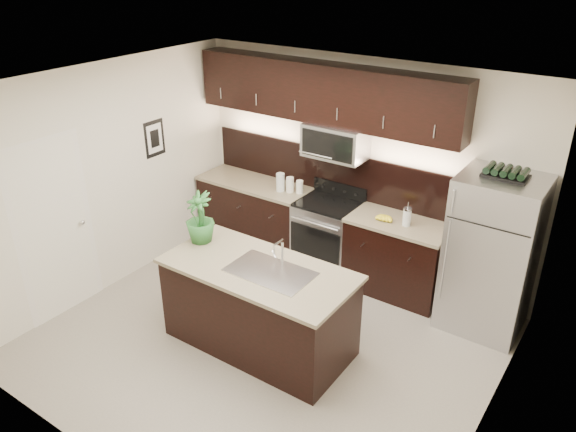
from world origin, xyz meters
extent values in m
plane|color=gray|center=(0.00, 0.00, 0.00)|extent=(4.50, 4.50, 0.00)
cube|color=silver|center=(0.00, 2.00, 1.35)|extent=(4.50, 0.02, 2.70)
cube|color=silver|center=(0.00, -2.00, 1.35)|extent=(4.50, 0.02, 2.70)
cube|color=silver|center=(-2.25, 0.00, 1.35)|extent=(0.02, 4.00, 2.70)
cube|color=silver|center=(2.25, 0.00, 1.35)|extent=(0.02, 4.00, 2.70)
cube|color=white|center=(0.00, 0.00, 2.70)|extent=(4.50, 4.00, 0.02)
cube|color=white|center=(-2.23, -0.80, 1.01)|extent=(0.04, 0.80, 2.02)
sphere|color=silver|center=(-2.20, -0.48, 1.00)|extent=(0.06, 0.06, 0.06)
cube|color=black|center=(-2.24, 0.75, 1.65)|extent=(0.01, 0.32, 0.46)
cube|color=white|center=(-2.23, 0.75, 1.65)|extent=(0.00, 0.24, 0.36)
cube|color=black|center=(-1.42, 1.69, 0.45)|extent=(1.57, 0.62, 0.90)
cube|color=black|center=(0.71, 1.69, 0.45)|extent=(1.16, 0.62, 0.90)
cube|color=#B2B2B7|center=(-0.25, 1.69, 0.45)|extent=(0.76, 0.62, 0.90)
cube|color=black|center=(-0.25, 1.69, 0.92)|extent=(0.76, 0.60, 0.03)
cube|color=tan|center=(-1.42, 1.69, 0.92)|extent=(1.59, 0.65, 0.04)
cube|color=tan|center=(0.71, 1.69, 0.92)|extent=(1.18, 0.65, 0.04)
cube|color=black|center=(-0.46, 1.99, 1.22)|extent=(3.49, 0.02, 0.56)
cube|color=#B2B2B7|center=(-0.25, 1.80, 1.70)|extent=(0.76, 0.40, 0.40)
cube|color=black|center=(-0.46, 1.83, 2.25)|extent=(3.49, 0.33, 0.70)
cube|color=black|center=(-0.03, -0.06, 0.45)|extent=(1.90, 0.90, 0.90)
cube|color=tan|center=(-0.03, -0.06, 0.92)|extent=(1.96, 0.96, 0.04)
cube|color=silver|center=(0.12, -0.06, 0.95)|extent=(0.84, 0.50, 0.01)
cylinder|color=silver|center=(0.12, 0.15, 1.06)|extent=(0.03, 0.03, 0.24)
cylinder|color=silver|center=(0.12, 0.08, 1.21)|extent=(0.02, 0.14, 0.02)
cylinder|color=silver|center=(0.12, 0.01, 1.16)|extent=(0.02, 0.02, 0.10)
cube|color=#B2B2B7|center=(1.78, 1.63, 0.88)|extent=(0.85, 0.77, 1.76)
cube|color=black|center=(1.78, 1.63, 1.77)|extent=(0.43, 0.27, 0.03)
cylinder|color=black|center=(1.62, 1.63, 1.82)|extent=(0.07, 0.25, 0.07)
cylinder|color=black|center=(1.70, 1.63, 1.82)|extent=(0.07, 0.25, 0.07)
cylinder|color=black|center=(1.78, 1.63, 1.82)|extent=(0.07, 0.25, 0.07)
cylinder|color=black|center=(1.87, 1.63, 1.82)|extent=(0.07, 0.25, 0.07)
cylinder|color=black|center=(1.95, 1.63, 1.82)|extent=(0.07, 0.25, 0.07)
imported|color=#266028|center=(-0.87, 0.04, 1.22)|extent=(0.36, 0.36, 0.56)
cylinder|color=silver|center=(-0.95, 1.64, 1.06)|extent=(0.11, 0.11, 0.24)
cylinder|color=white|center=(-0.83, 1.68, 1.04)|extent=(0.10, 0.10, 0.20)
cylinder|color=white|center=(-0.71, 1.72, 1.02)|extent=(0.09, 0.09, 0.17)
cylinder|color=silver|center=(0.81, 1.64, 1.03)|extent=(0.09, 0.09, 0.19)
cylinder|color=silver|center=(0.81, 1.64, 1.14)|extent=(0.10, 0.10, 0.02)
cylinder|color=silver|center=(0.81, 1.64, 1.19)|extent=(0.01, 0.01, 0.08)
ellipsoid|color=yellow|center=(0.49, 1.61, 0.97)|extent=(0.22, 0.18, 0.06)
camera|label=1|loc=(2.93, -3.83, 3.84)|focal=35.00mm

